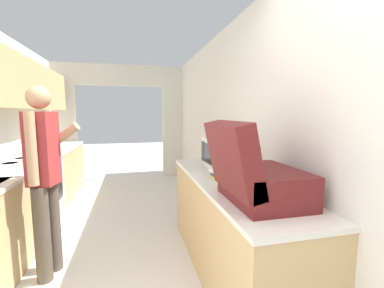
{
  "coord_description": "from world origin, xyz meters",
  "views": [
    {
      "loc": [
        0.22,
        -0.78,
        1.47
      ],
      "look_at": [
        0.95,
        2.29,
        1.08
      ],
      "focal_mm": 24.0,
      "sensor_mm": 36.0,
      "label": 1
    }
  ],
  "objects_px": {
    "person": "(44,177)",
    "microwave": "(222,153)",
    "suitcase": "(253,175)",
    "knife": "(40,152)",
    "book_stack": "(226,175)",
    "range_oven": "(30,193)"
  },
  "relations": [
    {
      "from": "microwave",
      "to": "knife",
      "type": "bearing_deg",
      "value": 144.8
    },
    {
      "from": "person",
      "to": "suitcase",
      "type": "distance_m",
      "value": 1.78
    },
    {
      "from": "microwave",
      "to": "book_stack",
      "type": "height_order",
      "value": "microwave"
    },
    {
      "from": "suitcase",
      "to": "person",
      "type": "bearing_deg",
      "value": 148.96
    },
    {
      "from": "book_stack",
      "to": "knife",
      "type": "height_order",
      "value": "book_stack"
    },
    {
      "from": "suitcase",
      "to": "book_stack",
      "type": "distance_m",
      "value": 0.6
    },
    {
      "from": "suitcase",
      "to": "book_stack",
      "type": "height_order",
      "value": "suitcase"
    },
    {
      "from": "microwave",
      "to": "knife",
      "type": "distance_m",
      "value": 2.83
    },
    {
      "from": "knife",
      "to": "suitcase",
      "type": "bearing_deg",
      "value": -33.61
    },
    {
      "from": "book_stack",
      "to": "suitcase",
      "type": "bearing_deg",
      "value": -94.01
    },
    {
      "from": "range_oven",
      "to": "knife",
      "type": "bearing_deg",
      "value": 95.5
    },
    {
      "from": "person",
      "to": "microwave",
      "type": "height_order",
      "value": "person"
    },
    {
      "from": "person",
      "to": "book_stack",
      "type": "bearing_deg",
      "value": -88.55
    },
    {
      "from": "suitcase",
      "to": "knife",
      "type": "xyz_separation_m",
      "value": [
        -2.11,
        2.73,
        -0.17
      ]
    },
    {
      "from": "range_oven",
      "to": "knife",
      "type": "height_order",
      "value": "range_oven"
    },
    {
      "from": "suitcase",
      "to": "microwave",
      "type": "relative_size",
      "value": 1.17
    },
    {
      "from": "person",
      "to": "range_oven",
      "type": "bearing_deg",
      "value": 38.63
    },
    {
      "from": "suitcase",
      "to": "microwave",
      "type": "height_order",
      "value": "suitcase"
    },
    {
      "from": "range_oven",
      "to": "book_stack",
      "type": "relative_size",
      "value": 3.19
    },
    {
      "from": "suitcase",
      "to": "knife",
      "type": "relative_size",
      "value": 1.76
    },
    {
      "from": "suitcase",
      "to": "microwave",
      "type": "bearing_deg",
      "value": 80.11
    },
    {
      "from": "suitcase",
      "to": "microwave",
      "type": "distance_m",
      "value": 1.12
    }
  ]
}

